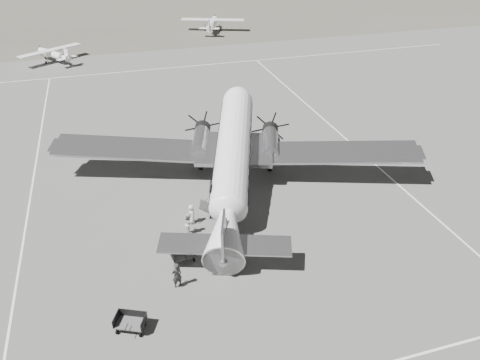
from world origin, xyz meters
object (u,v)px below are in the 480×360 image
light_plane_left (53,55)px  ground_crew (177,275)px  dc3_airliner (233,159)px  light_plane_right (212,25)px  baggage_cart_far (130,323)px  baggage_cart_near (183,255)px  ramp_agent (189,223)px  passenger (191,214)px

light_plane_left → ground_crew: 53.91m
dc3_airliner → light_plane_right: dc3_airliner is taller
baggage_cart_far → ground_crew: size_ratio=0.97×
baggage_cart_near → baggage_cart_far: 6.33m
light_plane_right → light_plane_left: bearing=-135.2°
ramp_agent → light_plane_right: bearing=-19.4°
dc3_airliner → baggage_cart_near: dc3_airliner is taller
dc3_airliner → ramp_agent: dc3_airliner is taller
light_plane_right → baggage_cart_far: size_ratio=6.70×
light_plane_left → baggage_cart_near: light_plane_left is taller
ramp_agent → passenger: size_ratio=1.10×
baggage_cart_near → ramp_agent: bearing=63.2°
baggage_cart_far → ramp_agent: bearing=82.9°
passenger → ramp_agent: bearing=156.1°
light_plane_right → baggage_cart_near: (-17.49, -63.12, -0.77)m
dc3_airliner → passenger: size_ratio=20.14×
baggage_cart_far → ground_crew: ground_crew is taller
baggage_cart_far → light_plane_right: bearing=97.5°
baggage_cart_near → ground_crew: size_ratio=0.89×
ramp_agent → passenger: 1.27m
passenger → baggage_cart_far: bearing=144.8°
light_plane_right → ground_crew: 67.94m
baggage_cart_near → passenger: passenger is taller
light_plane_right → ground_crew: size_ratio=6.48×
light_plane_right → baggage_cart_near: size_ratio=7.26×
baggage_cart_near → ground_crew: (-0.80, -2.31, 0.45)m
dc3_airliner → light_plane_left: dc3_airliner is taller
dc3_airliner → ground_crew: 11.96m
dc3_airliner → baggage_cart_far: 15.96m
dc3_airliner → light_plane_left: bearing=129.3°
baggage_cart_near → ground_crew: 2.48m
light_plane_right → ramp_agent: bearing=-84.5°
light_plane_right → passenger: (-16.06, -59.03, -0.44)m
light_plane_left → baggage_cart_far: 56.10m
light_plane_right → ground_crew: light_plane_right is taller
light_plane_left → passenger: 48.11m
baggage_cart_far → ground_crew: 4.12m
baggage_cart_far → passenger: (5.35, 9.07, 0.29)m
baggage_cart_near → passenger: 4.35m
light_plane_right → passenger: light_plane_right is taller
dc3_airliner → baggage_cart_near: size_ratio=19.43×
ramp_agent → baggage_cart_near: bearing=156.7°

